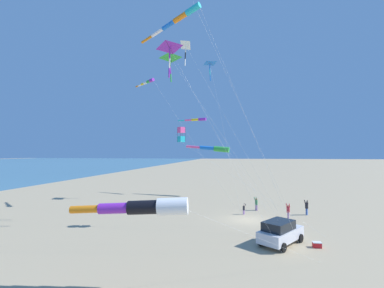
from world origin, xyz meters
TOP-DOWN VIEW (x-y plane):
  - ground_plane at (0.00, 0.00)m, footprint 600.00×600.00m
  - parked_car at (2.20, -7.06)m, footprint 4.03×4.56m
  - cooler_box at (4.82, -7.33)m, footprint 0.62×0.42m
  - person_adult_flyer at (6.83, 3.36)m, footprint 0.58×0.63m
  - person_child_green_jacket at (4.35, 1.05)m, footprint 0.51×0.60m
  - person_child_grey_jacket at (1.27, 4.79)m, footprint 0.54×0.59m
  - person_bystander_far at (-0.32, 2.36)m, footprint 0.45×0.44m
  - kite_windsock_white_trailing at (-4.93, 15.22)m, footprint 12.65×12.34m
  - kite_windsock_green_low_center at (-8.23, 16.74)m, footprint 14.27×13.93m
  - kite_delta_long_streamer_left at (-7.59, -3.75)m, footprint 11.85×2.65m
  - kite_windsock_red_high_left at (-13.42, 5.51)m, footprint 14.98×5.30m
  - kite_windsock_orange_high_right at (-5.77, -8.76)m, footprint 12.89×2.85m
  - kite_delta_teal_far_right at (-5.20, 12.06)m, footprint 5.77×11.10m
  - kite_delta_rainbow_low_near at (-6.47, -1.19)m, footprint 10.81×5.55m
  - kite_delta_yellow_midlevel at (-6.00, -10.03)m, footprint 8.94×1.35m
  - kite_box_purple_drifting at (-6.49, -3.63)m, footprint 13.34×1.78m
  - kite_windsock_black_fish_shape at (-5.92, -15.28)m, footprint 14.33×5.70m

SIDE VIEW (x-z plane):
  - ground_plane at x=0.00m, z-range 0.00..0.00m
  - cooler_box at x=4.82m, z-range 0.00..0.42m
  - person_bystander_far at x=-0.32m, z-range 0.06..1.31m
  - person_child_grey_jacket at x=1.27m, z-range 0.07..1.73m
  - person_child_green_jacket at x=4.35m, z-range 0.08..1.81m
  - parked_car at x=2.20m, z-range 0.03..1.88m
  - person_adult_flyer at x=6.83m, z-range 0.08..1.84m
  - kite_windsock_black_fish_shape at x=-5.92m, z-range 1.87..6.71m
  - kite_windsock_white_trailing at x=-4.93m, z-range 3.63..12.18m
  - kite_box_purple_drifting at x=-6.49m, z-range 4.11..13.82m
  - kite_windsock_green_low_center at x=-8.23m, z-range 6.43..19.82m
  - kite_delta_yellow_midlevel at x=-6.00m, z-range 7.29..22.67m
  - kite_delta_long_streamer_left at x=-7.59m, z-range 8.13..25.18m
  - kite_windsock_red_high_left at x=-13.42m, z-range 8.36..25.69m
  - kite_windsock_orange_high_right at x=-5.77m, z-range 8.52..27.02m
  - kite_delta_rainbow_low_near at x=-6.47m, z-range 9.19..28.59m
  - kite_delta_teal_far_right at x=-5.20m, z-range 10.56..32.41m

